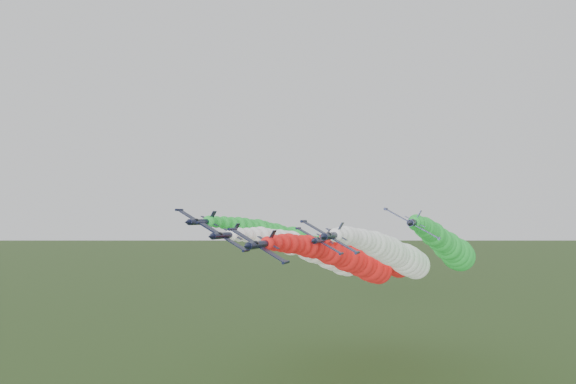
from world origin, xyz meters
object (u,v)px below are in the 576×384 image
jet_lead (355,261)px  jet_outer_left (304,245)px  jet_outer_right (449,247)px  jet_trail (382,256)px  jet_inner_left (323,254)px  jet_inner_right (397,255)px

jet_lead → jet_outer_left: size_ratio=0.99×
jet_outer_right → jet_trail: jet_outer_right is taller
jet_inner_left → jet_outer_left: bearing=135.9°
jet_trail → jet_outer_right: bearing=-27.7°
jet_outer_left → jet_trail: size_ratio=1.00×
jet_inner_left → jet_inner_right: (21.49, -4.26, 0.31)m
jet_outer_left → jet_trail: jet_outer_left is taller
jet_inner_left → jet_trail: bearing=50.8°
jet_outer_left → jet_trail: (21.88, 10.43, -3.69)m
jet_inner_left → jet_outer_right: jet_outer_right is taller
jet_inner_right → jet_outer_right: 17.39m
jet_lead → jet_outer_right: jet_outer_right is taller
jet_inner_right → jet_outer_left: bearing=158.4°
jet_lead → jet_outer_left: (-18.85, 18.93, 3.11)m
jet_lead → jet_outer_left: bearing=134.9°
jet_lead → jet_trail: (3.03, 29.36, -0.57)m
jet_lead → jet_trail: 29.52m
jet_inner_left → jet_outer_left: jet_outer_left is taller
jet_lead → jet_outer_left: jet_outer_left is taller
jet_inner_left → jet_trail: 22.85m
jet_lead → jet_outer_right: (23.19, 18.77, 3.00)m
jet_inner_left → jet_inner_right: jet_inner_right is taller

